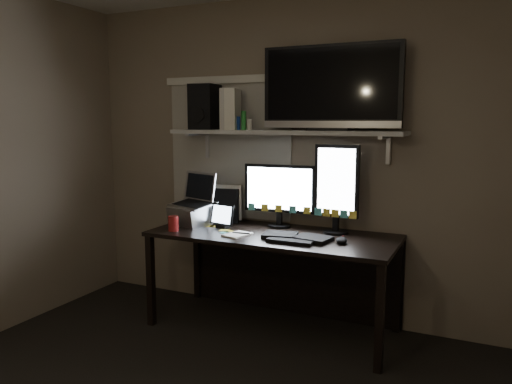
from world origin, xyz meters
The scene contains 18 objects.
back_wall centered at (0.00, 1.80, 1.25)m, with size 3.60×3.60×0.00m, color #726452.
window_blinds centered at (-0.55, 1.79, 1.30)m, with size 1.10×0.02×1.10m, color #B1AB9F.
desk centered at (0.00, 1.55, 0.55)m, with size 1.80×0.75×0.73m.
wall_shelf centered at (0.00, 1.62, 1.46)m, with size 1.80×0.35×0.03m, color #B0AFAA.
monitor_landscape centered at (-0.04, 1.66, 0.98)m, with size 0.57×0.06×0.50m, color black.
monitor_portrait centered at (0.42, 1.63, 1.06)m, with size 0.33×0.06×0.66m, color black.
keyboard centered at (0.22, 1.33, 0.74)m, with size 0.49×0.19×0.03m, color black.
mouse centered at (0.54, 1.35, 0.75)m, with size 0.07×0.12×0.04m, color black.
notepad centered at (-0.21, 1.26, 0.74)m, with size 0.14×0.20×0.01m, color white.
tablet centered at (-0.43, 1.44, 0.82)m, with size 0.21×0.09×0.19m, color black.
file_sorter centered at (-0.52, 1.65, 0.88)m, with size 0.23×0.11×0.30m, color black.
laptop centered at (-0.71, 1.45, 0.93)m, with size 0.36×0.29×0.40m, color #ADADB1.
cup centered at (-0.71, 1.19, 0.79)m, with size 0.08×0.08×0.11m, color maroon.
sticky_notes centered at (-0.44, 1.35, 0.73)m, with size 0.31×0.23×0.00m, color yellow, non-canonical shape.
tv centered at (0.35, 1.67, 1.79)m, with size 1.02×0.18×0.61m, color black.
game_console centered at (-0.41, 1.60, 1.64)m, with size 0.08×0.26×0.31m, color beige.
speaker centered at (-0.68, 1.62, 1.66)m, with size 0.19×0.24×0.36m, color black.
bottles centered at (-0.34, 1.58, 1.55)m, with size 0.23×0.05×0.15m, color #A50F0C, non-canonical shape.
Camera 1 is at (1.40, -1.87, 1.56)m, focal length 35.00 mm.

